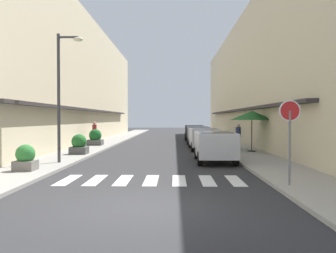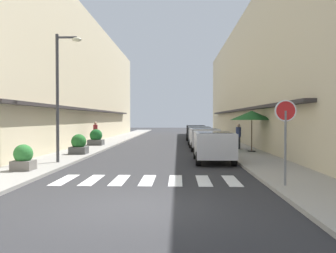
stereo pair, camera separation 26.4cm
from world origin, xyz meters
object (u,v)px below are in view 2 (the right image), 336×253
Objects in this scene: cafe_umbrella at (252,116)px; planter_far at (96,138)px; planter_midblock at (79,145)px; pedestrian_walking_far at (95,132)px; parked_car_near at (213,143)px; pedestrian_walking_near at (238,136)px; parked_car_distant at (195,131)px; street_lamp at (61,85)px; parked_car_mid at (204,136)px; planter_corner at (23,158)px; round_street_sign at (286,120)px; parked_car_far at (199,133)px.

planter_far is at bearing 154.43° from cafe_umbrella.
pedestrian_walking_far reaches higher than planter_midblock.
parked_car_near is at bearing -50.62° from planter_far.
pedestrian_walking_near is at bearing 104.50° from cafe_umbrella.
parked_car_distant is 3.53× the size of planter_far.
street_lamp reaches higher than planter_midblock.
parked_car_mid is 9.25m from pedestrian_walking_far.
pedestrian_walking_near is 11.47m from pedestrian_walking_far.
planter_corner is at bearing -93.09° from planter_midblock.
street_lamp reaches higher than parked_car_distant.
cafe_umbrella is 13.33m from planter_corner.
round_street_sign reaches higher than parked_car_near.
pedestrian_walking_far reaches higher than parked_car_distant.
parked_car_mid is 1.06× the size of parked_car_distant.
planter_corner is 13.24m from planter_far.
parked_car_far is at bearing 19.83° from planter_far.
parked_car_mid is at bearing 96.36° from round_street_sign.
pedestrian_walking_far reaches higher than parked_car_near.
cafe_umbrella is at bearing 9.50° from planter_midblock.
pedestrian_walking_near reaches higher than planter_midblock.
street_lamp is 4.85× the size of planter_far.
cafe_umbrella is at bearing 38.13° from planter_corner.
planter_midblock is (0.35, 6.48, 0.04)m from planter_corner.
parked_car_distant is 2.56× the size of pedestrian_walking_near.
planter_corner is (-7.66, -21.86, -0.33)m from parked_car_distant.
street_lamp is (-7.01, -7.90, 2.72)m from parked_car_mid.
parked_car_near is at bearing 25.40° from planter_corner.
parked_car_mid is at bearing 48.42° from street_lamp.
planter_far is (-7.88, -2.84, -0.26)m from parked_car_far.
parked_car_far is at bearing 90.00° from parked_car_near.
parked_car_mid is 2.73× the size of pedestrian_walking_near.
planter_midblock is at bearing -52.27° from pedestrian_walking_near.
parked_car_mid is 3.84m from cafe_umbrella.
planter_far is 0.73× the size of pedestrian_walking_near.
street_lamp reaches higher than pedestrian_walking_far.
parked_car_far is at bearing 64.53° from planter_corner.
planter_corner is at bearing -115.47° from parked_car_far.
street_lamp is at bearing -117.43° from parked_car_far.
parked_car_far reaches higher than planter_midblock.
parked_car_near is 3.65× the size of planter_midblock.
cafe_umbrella is (2.74, -2.32, 1.37)m from parked_car_mid.
parked_car_near is 5.46m from cafe_umbrella.
cafe_umbrella reaches higher than planter_corner.
pedestrian_walking_near reaches higher than planter_corner.
parked_car_distant reaches higher than planter_midblock.
street_lamp is (-7.01, -1.07, 2.72)m from parked_car_near.
parked_car_distant is 4.25× the size of planter_corner.
parked_car_distant is at bearing 64.57° from planter_midblock.
pedestrian_walking_near is (10.14, -3.21, 0.33)m from planter_far.
pedestrian_walking_near is 0.94× the size of pedestrian_walking_far.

